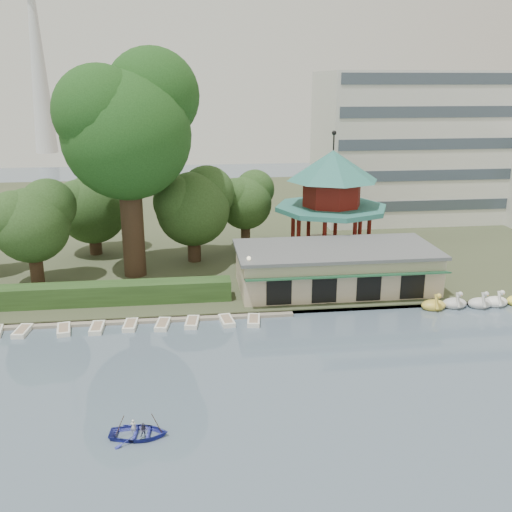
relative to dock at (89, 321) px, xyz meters
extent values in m
plane|color=slate|center=(12.00, -17.20, -0.12)|extent=(220.00, 220.00, 0.00)
cube|color=#424930|center=(12.00, 34.80, 0.08)|extent=(220.00, 70.00, 0.40)
cube|color=gray|center=(12.00, 0.10, 0.03)|extent=(220.00, 0.60, 0.30)
cube|color=gray|center=(0.00, 0.00, 0.00)|extent=(34.00, 1.60, 0.24)
cube|color=#C3B094|center=(22.00, 4.80, 2.08)|extent=(18.00, 8.00, 3.60)
cube|color=#595B5E|center=(22.00, 4.80, 4.03)|extent=(18.60, 8.60, 0.30)
cube|color=#194C2D|center=(22.00, 0.50, 2.88)|extent=(18.00, 1.59, 0.45)
cylinder|color=#C3B094|center=(24.00, 14.80, 0.88)|extent=(10.40, 10.40, 1.20)
cylinder|color=#2D736A|center=(24.00, 14.80, 5.73)|extent=(12.40, 12.40, 0.50)
cylinder|color=maroon|center=(24.00, 14.80, 7.38)|extent=(6.40, 6.40, 2.80)
cone|color=#2D736A|center=(24.00, 14.80, 10.38)|extent=(10.00, 10.00, 3.20)
cylinder|color=black|center=(24.00, 14.80, 12.88)|extent=(0.16, 0.16, 1.80)
cube|color=silver|center=(42.00, 32.80, 10.28)|extent=(30.00, 14.00, 20.00)
cone|color=silver|center=(-30.00, 122.80, 29.88)|extent=(6.00, 6.00, 60.00)
cube|color=#2C4B1F|center=(-3.00, 3.30, 1.18)|extent=(30.00, 2.00, 1.80)
cylinder|color=black|center=(13.50, 1.80, 2.28)|extent=(0.12, 0.12, 4.00)
sphere|color=beige|center=(13.50, 1.80, 4.38)|extent=(0.36, 0.36, 0.36)
cylinder|color=#3A281C|center=(3.00, 10.80, 5.85)|extent=(2.19, 2.19, 11.14)
sphere|color=#1F4A19|center=(3.00, 10.80, 14.09)|extent=(12.15, 12.15, 12.15)
sphere|color=#1F4A19|center=(5.43, 12.62, 17.66)|extent=(9.11, 9.11, 9.11)
sphere|color=#1F4A19|center=(0.87, 9.59, 16.32)|extent=(8.50, 8.50, 8.50)
cylinder|color=#3A281C|center=(-6.00, 8.80, 2.66)|extent=(1.26, 1.26, 4.76)
sphere|color=#2C4B1F|center=(-6.00, 8.80, 6.18)|extent=(7.00, 7.00, 7.00)
sphere|color=#2C4B1F|center=(-4.60, 9.85, 7.70)|extent=(5.25, 5.25, 5.25)
sphere|color=#2C4B1F|center=(-7.22, 8.10, 7.13)|extent=(4.90, 4.90, 4.90)
cylinder|color=#3A281C|center=(9.00, 14.80, 2.59)|extent=(1.41, 1.41, 4.63)
sphere|color=#2C4B1F|center=(9.00, 14.80, 6.02)|extent=(7.84, 7.84, 7.84)
sphere|color=#2C4B1F|center=(10.57, 15.98, 7.50)|extent=(5.88, 5.88, 5.88)
sphere|color=#2C4B1F|center=(7.63, 14.02, 6.94)|extent=(5.49, 5.49, 5.49)
cylinder|color=#3A281C|center=(15.00, 18.80, 2.46)|extent=(1.09, 1.09, 4.36)
sphere|color=#2C4B1F|center=(15.00, 18.80, 5.68)|extent=(6.04, 6.04, 6.04)
sphere|color=#2C4B1F|center=(16.21, 19.71, 7.08)|extent=(4.53, 4.53, 4.53)
sphere|color=#2C4B1F|center=(13.94, 18.20, 6.56)|extent=(4.22, 4.22, 4.22)
cylinder|color=#3A281C|center=(-2.00, 18.80, 2.34)|extent=(1.36, 1.36, 4.12)
sphere|color=#2C4B1F|center=(-2.00, 18.80, 5.38)|extent=(7.54, 7.54, 7.54)
sphere|color=#2C4B1F|center=(-0.49, 19.93, 6.70)|extent=(5.66, 5.66, 5.66)
sphere|color=#2C4B1F|center=(-3.32, 18.05, 6.21)|extent=(5.28, 5.28, 5.28)
ellipsoid|color=yellow|center=(29.45, -0.65, 0.23)|extent=(2.16, 1.44, 0.99)
cylinder|color=yellow|center=(29.45, -1.20, 0.78)|extent=(0.26, 0.79, 1.29)
sphere|color=yellow|center=(29.45, -1.50, 1.43)|extent=(0.44, 0.44, 0.44)
ellipsoid|color=silver|center=(31.47, -0.46, 0.23)|extent=(2.16, 1.44, 0.99)
cylinder|color=silver|center=(31.47, -1.01, 0.78)|extent=(0.26, 0.79, 1.29)
sphere|color=silver|center=(31.47, -1.31, 1.43)|extent=(0.44, 0.44, 0.44)
ellipsoid|color=silver|center=(33.72, -0.70, 0.23)|extent=(2.16, 1.44, 0.99)
cylinder|color=silver|center=(33.72, -1.25, 0.78)|extent=(0.26, 0.79, 1.29)
sphere|color=silver|center=(33.72, -1.55, 1.43)|extent=(0.44, 0.44, 0.44)
ellipsoid|color=white|center=(35.26, -0.55, 0.23)|extent=(2.16, 1.44, 0.99)
cylinder|color=white|center=(35.26, -1.10, 0.78)|extent=(0.26, 0.79, 1.29)
sphere|color=white|center=(35.26, -1.40, 1.43)|extent=(0.44, 0.44, 0.44)
cube|color=white|center=(-4.89, -1.44, 0.06)|extent=(1.23, 2.39, 0.36)
cube|color=white|center=(-1.71, -1.53, 0.06)|extent=(1.37, 2.44, 0.36)
cube|color=white|center=(0.88, -1.52, 0.06)|extent=(1.04, 2.32, 0.36)
cube|color=white|center=(3.48, -1.28, 0.06)|extent=(1.16, 2.36, 0.36)
cube|color=white|center=(6.08, -1.49, 0.06)|extent=(1.32, 2.42, 0.36)
cube|color=white|center=(8.46, -1.35, 0.06)|extent=(1.29, 2.41, 0.36)
cube|color=white|center=(11.30, -1.36, 0.06)|extent=(1.32, 2.42, 0.36)
cube|color=white|center=(13.51, -1.58, 0.06)|extent=(1.32, 2.42, 0.36)
imported|color=#2E35A7|center=(5.24, -16.54, 0.35)|extent=(4.86, 3.69, 0.95)
imported|color=silver|center=(4.94, -16.34, 0.43)|extent=(0.35, 0.25, 0.90)
imported|color=#37364D|center=(5.54, -16.74, 0.41)|extent=(0.45, 0.37, 0.87)
cylinder|color=#3A281C|center=(4.04, -16.54, 0.23)|extent=(0.94, 0.29, 2.01)
cylinder|color=#3A281C|center=(6.44, -16.54, 0.23)|extent=(0.94, 0.29, 2.01)
camera|label=1|loc=(8.37, -44.68, 18.93)|focal=40.00mm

